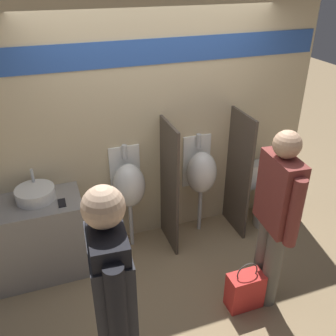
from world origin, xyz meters
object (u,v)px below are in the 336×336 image
toilet (267,199)px  urinal_far (201,172)px  urinal_near_counter (129,185)px  shopping_bag (245,290)px  person_in_vest (112,295)px  person_with_lanyard (275,214)px  cell_phone (62,203)px  sink_basin (35,194)px

toilet → urinal_far: bearing=170.8°
urinal_near_counter → shopping_bag: 1.55m
person_in_vest → urinal_near_counter: bearing=-13.3°
urinal_far → person_in_vest: bearing=-129.0°
shopping_bag → urinal_far: bearing=86.5°
person_with_lanyard → shopping_bag: person_with_lanyard is taller
cell_phone → urinal_near_counter: 0.74m
cell_phone → urinal_far: urinal_far is taller
cell_phone → person_with_lanyard: person_with_lanyard is taller
person_in_vest → person_with_lanyard: bearing=-67.7°
urinal_far → shopping_bag: urinal_far is taller
urinal_far → person_with_lanyard: (0.17, -1.17, 0.17)m
toilet → sink_basin: bearing=178.3°
shopping_bag → sink_basin: bearing=145.6°
urinal_far → shopping_bag: size_ratio=2.35×
sink_basin → person_with_lanyard: bearing=-29.8°
toilet → shopping_bag: bearing=-130.1°
cell_phone → person_with_lanyard: 1.95m
urinal_near_counter → person_with_lanyard: bearing=-49.3°
person_with_lanyard → sink_basin: bearing=64.8°
sink_basin → urinal_near_counter: bearing=3.7°
sink_basin → cell_phone: (0.22, -0.16, -0.05)m
person_in_vest → urinal_far: bearing=-35.1°
person_in_vest → cell_phone: bearing=11.1°
sink_basin → person_in_vest: bearing=-75.7°
urinal_near_counter → person_in_vest: (-0.52, -1.67, 0.28)m
cell_phone → toilet: bearing=2.1°
urinal_far → person_in_vest: (-1.35, -1.67, 0.28)m
sink_basin → shopping_bag: sink_basin is taller
sink_basin → toilet: 2.67m
urinal_far → person_in_vest: 2.17m
toilet → person_in_vest: size_ratio=0.48×
cell_phone → urinal_far: 1.56m
urinal_near_counter → person_with_lanyard: person_with_lanyard is taller
urinal_near_counter → urinal_far: bearing=0.0°
urinal_far → urinal_near_counter: bearing=180.0°
sink_basin → urinal_far: (1.76, 0.06, -0.13)m
urinal_near_counter → person_in_vest: 1.77m
cell_phone → shopping_bag: bearing=-34.2°
toilet → person_in_vest: 2.78m
cell_phone → person_in_vest: (0.18, -1.45, 0.21)m
urinal_near_counter → urinal_far: (0.84, 0.00, 0.00)m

